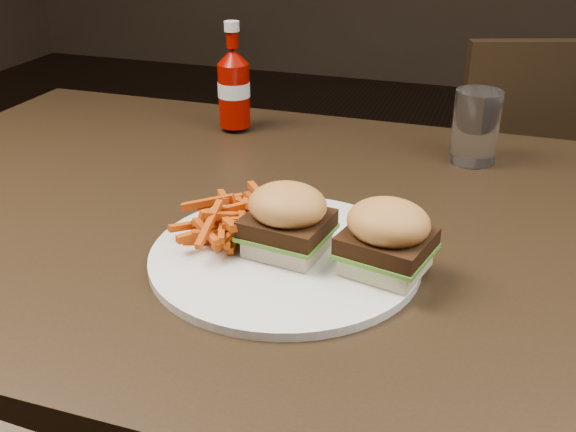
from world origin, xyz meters
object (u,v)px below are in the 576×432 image
(dining_table, at_px, (264,222))
(tumbler, at_px, (476,127))
(ketchup_bottle, at_px, (234,95))
(chair_far, at_px, (513,224))
(plate, at_px, (285,256))

(dining_table, distance_m, tumbler, 0.36)
(dining_table, distance_m, ketchup_bottle, 0.33)
(chair_far, height_order, plate, plate)
(ketchup_bottle, bearing_deg, dining_table, -60.74)
(dining_table, bearing_deg, ketchup_bottle, 119.26)
(ketchup_bottle, bearing_deg, tumbler, -3.24)
(plate, distance_m, tumbler, 0.41)
(plate, relative_size, ketchup_bottle, 2.87)
(chair_far, relative_size, tumbler, 3.95)
(chair_far, xyz_separation_m, ketchup_bottle, (-0.48, -0.45, 0.38))
(dining_table, bearing_deg, plate, -59.71)
(dining_table, height_order, chair_far, dining_table)
(dining_table, xyz_separation_m, ketchup_bottle, (-0.15, 0.27, 0.08))
(plate, xyz_separation_m, tumbler, (0.17, 0.37, 0.05))
(ketchup_bottle, height_order, tumbler, ketchup_bottle)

